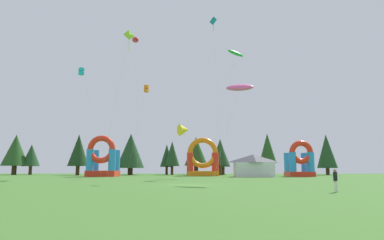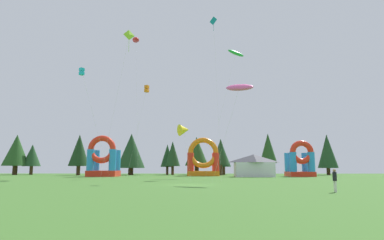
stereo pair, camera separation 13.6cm
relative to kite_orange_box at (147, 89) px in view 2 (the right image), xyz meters
The scene contains 26 objects.
ground_plane 28.08m from the kite_orange_box, 70.32° to the right, with size 120.00×120.00×0.00m, color #3D6B28.
kite_orange_box is the anchor object (origin of this frame).
kite_green_parafoil 19.74m from the kite_orange_box, 24.35° to the left, with size 7.96×4.54×24.61m.
kite_pink_parafoil 23.79m from the kite_orange_box, 55.24° to the right, with size 4.78×4.10×11.18m.
kite_yellow_delta 14.41m from the kite_orange_box, 54.93° to the right, with size 2.14×2.84×7.62m.
kite_teal_diamond 15.99m from the kite_orange_box, 36.67° to the right, with size 0.92×5.88×23.58m.
kite_red_parafoil 10.63m from the kite_orange_box, 132.38° to the left, with size 3.20×7.27×25.54m.
kite_cyan_box 10.89m from the kite_orange_box, 148.08° to the right, with size 4.05×5.21×16.85m.
kite_lime_diamond 15.16m from the kite_orange_box, 90.04° to the right, with size 4.04×1.72×18.93m.
person_near_camera 39.23m from the kite_orange_box, 60.48° to the right, with size 0.32×0.32×1.57m.
inflatable_yellow_castle 16.50m from the kite_orange_box, 142.38° to the left, with size 5.40×4.71×7.52m.
inflatable_red_slide 31.19m from the kite_orange_box, 15.19° to the left, with size 4.57×4.79×6.58m.
inflatable_orange_dome 19.42m from the kite_orange_box, 50.36° to the left, with size 6.27×4.49×7.53m.
festival_tent 23.25m from the kite_orange_box, 15.30° to the left, with size 6.71×4.25×3.97m.
tree_row_0 40.48m from the kite_orange_box, 147.61° to the left, with size 5.82×5.82×9.22m.
tree_row_1 38.78m from the kite_orange_box, 143.58° to the left, with size 4.04×4.04×6.99m.
tree_row_2 26.81m from the kite_orange_box, 134.33° to the left, with size 4.45×4.45×8.92m.
tree_row_3 23.52m from the kite_orange_box, 107.63° to the left, with size 6.26×6.26×9.33m.
tree_row_4 25.28m from the kite_orange_box, 86.28° to the left, with size 3.14×3.14×7.04m.
tree_row_5 23.45m from the kite_orange_box, 82.15° to the left, with size 3.39×3.39×7.59m.
tree_row_6 26.34m from the kite_orange_box, 70.19° to the left, with size 5.42×5.42×8.78m.
tree_row_7 25.28m from the kite_orange_box, 54.04° to the left, with size 3.85×3.85×7.99m.
tree_row_8 29.49m from the kite_orange_box, 57.68° to the left, with size 3.37×3.37×6.23m.
tree_row_9 34.01m from the kite_orange_box, 41.13° to the left, with size 3.85×3.85×9.43m.
tree_row_10 44.39m from the kite_orange_box, 28.99° to the left, with size 4.40×4.40×9.11m.
tree_row_11 44.96m from the kite_orange_box, 29.48° to the left, with size 2.91×2.91×7.22m.
Camera 2 is at (0.80, -32.64, 1.67)m, focal length 31.17 mm.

